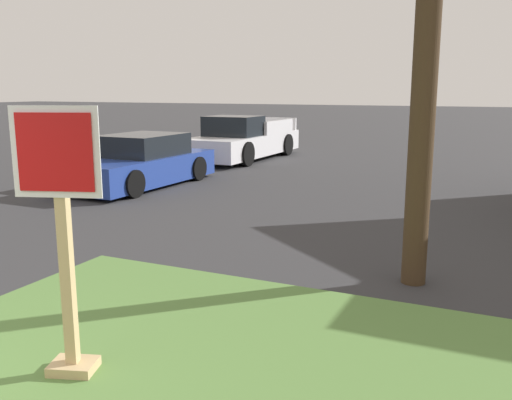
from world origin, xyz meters
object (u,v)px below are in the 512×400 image
at_px(stop_sign, 65,251).
at_px(manhole_cover, 106,299).
at_px(parked_sedan_blue, 140,164).
at_px(pickup_truck_white, 243,141).

distance_m(stop_sign, manhole_cover, 2.10).
height_order(parked_sedan_blue, pickup_truck_white, pickup_truck_white).
relative_size(stop_sign, pickup_truck_white, 0.39).
xyz_separation_m(stop_sign, pickup_truck_white, (-5.18, 13.72, -0.49)).
bearing_deg(manhole_cover, stop_sign, -58.54).
bearing_deg(manhole_cover, pickup_truck_white, 109.20).
relative_size(stop_sign, parked_sedan_blue, 0.49).
bearing_deg(stop_sign, pickup_truck_white, 110.69).
relative_size(parked_sedan_blue, pickup_truck_white, 0.80).
xyz_separation_m(parked_sedan_blue, pickup_truck_white, (0.00, 5.75, 0.07)).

